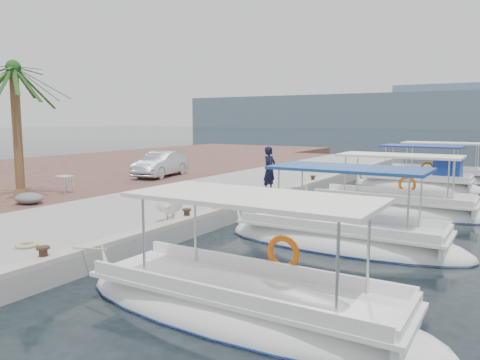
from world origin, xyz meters
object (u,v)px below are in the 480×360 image
(fishing_caique_b, at_px, (341,241))
(parked_car, at_px, (161,164))
(fishing_caique_d, at_px, (419,185))
(fishing_caique_e, at_px, (438,179))
(fishing_caique_c, at_px, (392,210))
(date_palm, at_px, (13,69))
(pelican, at_px, (170,203))
(fishing_caique_a, at_px, (244,311))
(fisherman, at_px, (270,170))

(fishing_caique_b, xyz_separation_m, parked_car, (-12.33, 6.74, 1.04))
(fishing_caique_d, height_order, fishing_caique_e, same)
(fishing_caique_c, distance_m, parked_car, 12.56)
(date_palm, bearing_deg, pelican, -2.42)
(fishing_caique_b, xyz_separation_m, fishing_caique_c, (0.13, 5.47, 0.00))
(fishing_caique_d, height_order, pelican, fishing_caique_d)
(fishing_caique_b, bearing_deg, fishing_caique_c, 88.65)
(parked_car, bearing_deg, date_palm, -102.40)
(fishing_caique_e, distance_m, pelican, 18.92)
(fishing_caique_c, relative_size, fishing_caique_e, 1.00)
(fishing_caique_a, distance_m, fishing_caique_d, 18.10)
(fishing_caique_a, bearing_deg, parked_car, 135.32)
(fishing_caique_a, distance_m, pelican, 6.20)
(fishing_caique_b, bearing_deg, pelican, -159.61)
(pelican, relative_size, fisherman, 0.70)
(fishing_caique_a, bearing_deg, pelican, 141.57)
(fishing_caique_e, bearing_deg, parked_car, -141.80)
(fisherman, relative_size, date_palm, 0.33)
(fishing_caique_d, relative_size, fisherman, 3.33)
(fishing_caique_c, height_order, pelican, fishing_caique_c)
(fishing_caique_c, height_order, date_palm, date_palm)
(parked_car, bearing_deg, fishing_caique_a, -56.43)
(fishing_caique_e, relative_size, fisherman, 3.76)
(fishing_caique_b, distance_m, parked_car, 14.09)
(fishing_caique_d, bearing_deg, fishing_caique_b, -89.12)
(fisherman, bearing_deg, date_palm, 136.43)
(fishing_caique_a, bearing_deg, fishing_caique_e, 89.98)
(date_palm, bearing_deg, fishing_caique_e, 55.07)
(fishing_caique_e, xyz_separation_m, fisherman, (-4.80, -11.90, 1.34))
(fishing_caique_a, relative_size, pelican, 5.36)
(fisherman, distance_m, parked_car, 7.93)
(fisherman, bearing_deg, fishing_caique_c, -71.72)
(fishing_caique_a, distance_m, fisherman, 11.34)
(fisherman, bearing_deg, fishing_caique_b, -126.29)
(fishing_caique_b, relative_size, fishing_caique_e, 0.97)
(fishing_caique_a, bearing_deg, fishing_caique_d, 90.95)
(fishing_caique_b, xyz_separation_m, fisherman, (-4.68, 4.63, 1.34))
(fishing_caique_d, bearing_deg, fishing_caique_a, -89.05)
(fishing_caique_a, bearing_deg, fishing_caique_c, 89.89)
(fishing_caique_e, bearing_deg, fisherman, -111.97)
(fishing_caique_a, xyz_separation_m, pelican, (-4.81, 3.81, 0.92))
(date_palm, relative_size, parked_car, 1.46)
(parked_car, bearing_deg, fishing_caique_b, -40.40)
(fishing_caique_c, relative_size, date_palm, 1.23)
(fishing_caique_a, xyz_separation_m, parked_car, (-12.43, 12.30, 1.04))
(fishing_caique_c, height_order, fishing_caique_e, same)
(pelican, height_order, parked_car, parked_car)
(pelican, bearing_deg, fishing_caique_e, 75.24)
(fishing_caique_c, distance_m, fisherman, 5.06)
(pelican, bearing_deg, fishing_caique_c, 56.23)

